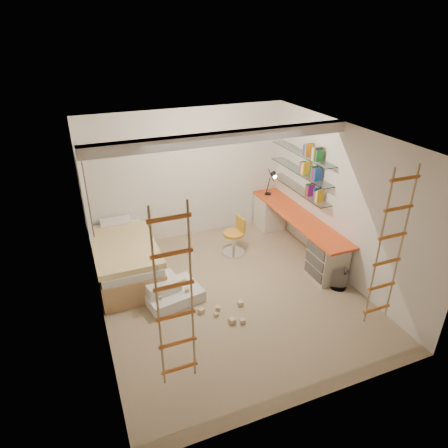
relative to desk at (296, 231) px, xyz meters
name	(u,v)px	position (x,y,z in m)	size (l,w,h in m)	color
floor	(231,294)	(-1.72, -0.86, -0.40)	(4.50, 4.50, 0.00)	#968461
ceiling_beam	(224,138)	(-1.72, -0.56, 2.12)	(4.00, 0.18, 0.16)	white
window_frame	(83,191)	(-3.69, 0.64, 1.15)	(0.06, 1.15, 1.35)	white
window_blind	(85,191)	(-3.65, 0.64, 1.15)	(0.02, 1.00, 1.20)	#4C2D1E
rope_ladder_left	(175,301)	(-3.07, -2.61, 1.11)	(0.41, 0.04, 2.13)	orange
rope_ladder_right	(390,249)	(-0.37, -2.61, 1.11)	(0.41, 0.04, 2.13)	orange
waste_bin	(339,279)	(0.03, -1.36, -0.24)	(0.27, 0.27, 0.34)	white
desk	(296,231)	(0.00, 0.00, 0.00)	(0.56, 2.80, 0.75)	#F04E1C
shelves	(301,172)	(0.15, 0.27, 1.10)	(0.25, 1.80, 0.71)	white
bed	(125,258)	(-3.20, 0.36, -0.07)	(1.02, 2.00, 0.69)	#AD7F51
task_lamp	(272,179)	(-0.05, 0.96, 0.73)	(0.14, 0.36, 0.57)	black
swivel_chair	(234,241)	(-1.15, 0.31, -0.13)	(0.50, 0.50, 0.74)	orange
play_platform	(169,291)	(-2.68, -0.61, -0.25)	(0.97, 0.82, 0.38)	silver
toy_blocks	(196,296)	(-2.35, -0.97, -0.19)	(1.25, 1.13, 0.65)	#CCB284
books	(301,166)	(0.15, 0.27, 1.21)	(0.14, 0.64, 0.92)	yellow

